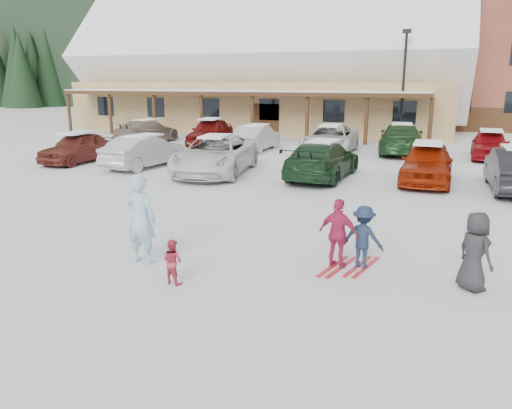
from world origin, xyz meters
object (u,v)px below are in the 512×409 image
(parked_car_0, at_px, (78,148))
(parked_car_12, at_px, (490,145))
(parked_car_2, at_px, (215,155))
(parked_car_11, at_px, (401,139))
(parked_car_3, at_px, (322,160))
(parked_car_4, at_px, (427,163))
(parked_car_1, at_px, (144,151))
(child_navy, at_px, (363,237))
(parked_car_9, at_px, (256,138))
(parked_car_7, at_px, (147,131))
(parked_car_8, at_px, (210,132))
(toddler_red, at_px, (172,261))
(lamp_post, at_px, (404,80))
(bystander_dark, at_px, (475,251))
(adult_skier, at_px, (141,219))
(parked_car_10, at_px, (330,140))
(day_lodge, at_px, (263,77))
(child_magenta, at_px, (338,234))

(parked_car_0, relative_size, parked_car_12, 0.99)
(parked_car_2, relative_size, parked_car_11, 1.05)
(parked_car_3, xyz_separation_m, parked_car_11, (2.38, 7.99, 0.05))
(parked_car_4, bearing_deg, parked_car_11, 102.37)
(parked_car_1, bearing_deg, child_navy, 147.88)
(parked_car_9, distance_m, parked_car_11, 7.67)
(parked_car_7, distance_m, parked_car_8, 4.17)
(parked_car_12, bearing_deg, child_navy, -100.07)
(parked_car_3, height_order, parked_car_8, parked_car_8)
(parked_car_1, bearing_deg, parked_car_8, -79.12)
(toddler_red, height_order, parked_car_0, parked_car_0)
(lamp_post, xyz_separation_m, bystander_dark, (3.09, -22.96, -3.01))
(parked_car_1, distance_m, parked_car_4, 11.84)
(parked_car_0, height_order, parked_car_1, parked_car_1)
(adult_skier, height_order, parked_car_8, adult_skier)
(parked_car_8, relative_size, parked_car_10, 0.86)
(parked_car_2, bearing_deg, day_lodge, 95.63)
(day_lodge, relative_size, parked_car_1, 6.78)
(parked_car_2, xyz_separation_m, parked_car_8, (-4.07, 8.17, 0.01))
(lamp_post, distance_m, child_magenta, 22.92)
(parked_car_2, bearing_deg, lamp_post, 57.80)
(child_magenta, relative_size, parked_car_7, 0.30)
(adult_skier, xyz_separation_m, child_navy, (4.43, 1.29, -0.29))
(lamp_post, relative_size, parked_car_11, 1.25)
(parked_car_1, xyz_separation_m, parked_car_8, (-0.47, 7.83, 0.08))
(parked_car_0, bearing_deg, parked_car_12, 25.28)
(parked_car_4, relative_size, parked_car_12, 1.08)
(lamp_post, distance_m, parked_car_8, 12.17)
(bystander_dark, height_order, parked_car_0, bystander_dark)
(parked_car_1, bearing_deg, parked_car_4, -169.32)
(day_lodge, bearing_deg, parked_car_12, -34.36)
(child_navy, bearing_deg, child_magenta, 33.13)
(parked_car_1, bearing_deg, parked_car_2, -177.93)
(bystander_dark, height_order, parked_car_2, parked_car_2)
(lamp_post, bearing_deg, parked_car_10, -114.71)
(day_lodge, height_order, toddler_red, day_lodge)
(day_lodge, distance_m, parked_car_2, 19.66)
(parked_car_8, xyz_separation_m, parked_car_10, (7.30, -0.85, -0.04))
(bystander_dark, bearing_deg, parked_car_2, 3.93)
(bystander_dark, xyz_separation_m, parked_car_2, (-9.35, 9.07, 0.04))
(adult_skier, distance_m, parked_car_4, 12.19)
(parked_car_7, xyz_separation_m, parked_car_9, (7.40, -0.77, -0.02))
(parked_car_1, bearing_deg, parked_car_3, -170.95)
(parked_car_0, distance_m, parked_car_4, 15.49)
(lamp_post, xyz_separation_m, parked_car_1, (-9.85, -13.55, -3.05))
(parked_car_0, height_order, parked_car_12, parked_car_12)
(parked_car_2, distance_m, parked_car_4, 8.29)
(day_lodge, bearing_deg, parked_car_9, -72.29)
(parked_car_9, bearing_deg, parked_car_2, 96.84)
(child_magenta, xyz_separation_m, parked_car_2, (-6.80, 8.82, 0.05))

